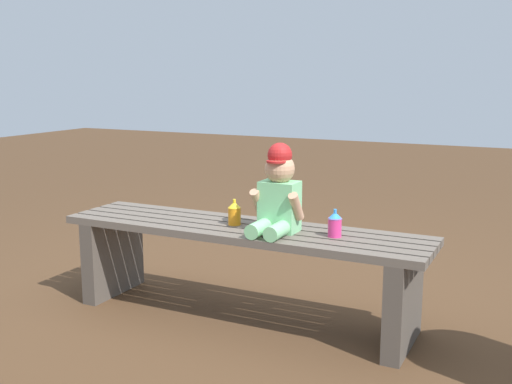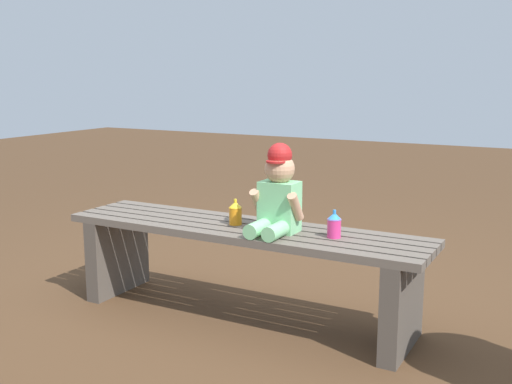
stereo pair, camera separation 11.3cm
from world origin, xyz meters
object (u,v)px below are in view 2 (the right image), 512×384
object	(u,v)px
sippy_cup_left	(235,213)
sippy_cup_right	(334,225)
child_figure	(278,194)
park_bench	(243,255)

from	to	relation	value
sippy_cup_left	sippy_cup_right	size ratio (longest dim) A/B	1.00
sippy_cup_right	sippy_cup_left	bearing A→B (deg)	180.00
child_figure	sippy_cup_right	xyz separation A→B (m)	(0.26, 0.03, -0.12)
sippy_cup_left	park_bench	bearing A→B (deg)	-7.78
child_figure	sippy_cup_right	world-z (taller)	child_figure
park_bench	child_figure	size ratio (longest dim) A/B	4.41
sippy_cup_right	child_figure	bearing A→B (deg)	-172.76
park_bench	sippy_cup_right	distance (m)	0.50
park_bench	child_figure	world-z (taller)	child_figure
sippy_cup_right	park_bench	bearing A→B (deg)	-179.27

